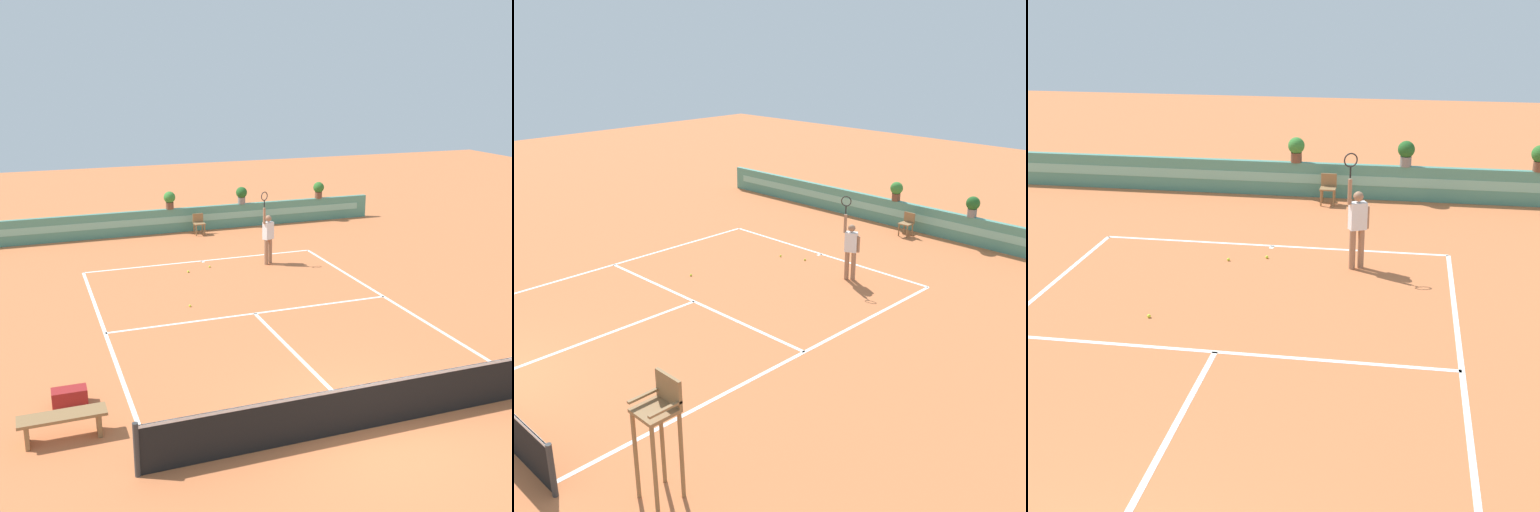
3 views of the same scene
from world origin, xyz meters
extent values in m
plane|color=#C66B3D|center=(0.00, 6.00, 0.00)|extent=(60.00, 60.00, 0.00)
cube|color=white|center=(0.00, 11.89, 0.00)|extent=(8.22, 0.10, 0.01)
cube|color=white|center=(0.00, 6.40, 0.00)|extent=(8.22, 0.10, 0.01)
cube|color=white|center=(0.00, 3.20, 0.00)|extent=(0.10, 6.40, 0.01)
cube|color=white|center=(-4.11, 5.95, 0.00)|extent=(0.10, 11.89, 0.01)
cube|color=white|center=(4.11, 5.95, 0.00)|extent=(0.10, 11.89, 0.01)
cube|color=white|center=(0.00, 11.79, 0.00)|extent=(0.10, 0.20, 0.01)
cylinder|color=#333333|center=(4.41, 0.00, 0.50)|extent=(0.10, 0.10, 1.00)
cube|color=#4C8E7A|center=(0.00, 16.39, 0.50)|extent=(18.00, 0.20, 1.00)
cube|color=#7ABCA8|center=(0.00, 16.29, 0.55)|extent=(17.10, 0.01, 0.28)
cylinder|color=olive|center=(5.39, 0.94, 0.80)|extent=(0.07, 0.07, 1.60)
cylinder|color=olive|center=(5.90, 0.94, 0.80)|extent=(0.07, 0.07, 1.60)
cylinder|color=olive|center=(5.39, 1.46, 0.80)|extent=(0.07, 0.07, 1.60)
cylinder|color=olive|center=(5.90, 1.46, 0.80)|extent=(0.07, 0.07, 1.60)
cube|color=olive|center=(5.64, 1.20, 1.63)|extent=(0.60, 0.60, 0.06)
cube|color=olive|center=(5.64, 1.47, 1.90)|extent=(0.60, 0.06, 0.48)
cube|color=olive|center=(5.37, 1.20, 1.78)|extent=(0.06, 0.60, 0.04)
cube|color=olive|center=(5.91, 1.20, 1.78)|extent=(0.06, 0.60, 0.04)
cylinder|color=olive|center=(0.74, 15.41, 0.23)|extent=(0.05, 0.05, 0.45)
cylinder|color=olive|center=(1.09, 15.41, 0.23)|extent=(0.05, 0.05, 0.45)
cylinder|color=olive|center=(0.74, 15.77, 0.23)|extent=(0.05, 0.05, 0.45)
cylinder|color=olive|center=(1.09, 15.77, 0.23)|extent=(0.05, 0.05, 0.45)
cube|color=olive|center=(0.92, 15.59, 0.47)|extent=(0.44, 0.44, 0.04)
cube|color=olive|center=(0.92, 15.79, 0.67)|extent=(0.44, 0.04, 0.36)
cylinder|color=#9E7051|center=(2.16, 10.80, 0.45)|extent=(0.14, 0.14, 0.90)
cylinder|color=#9E7051|center=(1.98, 10.71, 0.45)|extent=(0.14, 0.14, 0.90)
cube|color=white|center=(2.07, 10.75, 1.20)|extent=(0.42, 0.35, 0.60)
sphere|color=#9E7051|center=(2.07, 10.75, 1.63)|extent=(0.22, 0.22, 0.22)
cylinder|color=#9E7051|center=(1.89, 10.67, 1.75)|extent=(0.09, 0.09, 0.55)
cylinder|color=black|center=(1.89, 10.67, 2.17)|extent=(0.04, 0.04, 0.24)
torus|color=#262626|center=(1.89, 10.67, 2.43)|extent=(0.29, 0.16, 0.31)
cylinder|color=#9E7051|center=(2.27, 10.85, 1.15)|extent=(0.09, 0.09, 0.50)
sphere|color=#CCE033|center=(0.03, 11.03, 0.03)|extent=(0.07, 0.07, 0.07)
sphere|color=#CCE033|center=(-1.57, 7.54, 0.03)|extent=(0.07, 0.07, 0.07)
sphere|color=#CCE033|center=(-0.80, 10.73, 0.03)|extent=(0.07, 0.07, 0.07)
cylinder|color=brown|center=(-0.11, 16.39, 1.14)|extent=(0.32, 0.32, 0.28)
sphere|color=#387F33|center=(-0.11, 16.39, 1.48)|extent=(0.48, 0.48, 0.48)
cylinder|color=gray|center=(3.02, 16.39, 1.14)|extent=(0.32, 0.32, 0.28)
sphere|color=#235B23|center=(3.02, 16.39, 1.48)|extent=(0.48, 0.48, 0.48)
camera|label=1|loc=(-5.79, -9.56, 6.58)|focal=45.68mm
camera|label=2|loc=(12.53, -3.29, 7.07)|focal=43.25mm
camera|label=3|loc=(3.02, -4.59, 5.93)|focal=52.39mm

